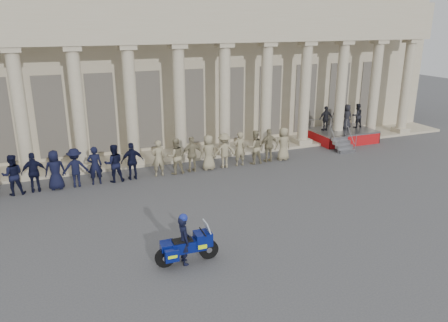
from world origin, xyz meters
TOP-DOWN VIEW (x-y plane):
  - ground at (0.00, 0.00)m, footprint 90.00×90.00m
  - building at (-0.00, 14.74)m, footprint 40.00×12.50m
  - officer_rank at (-3.98, 5.90)m, footprint 21.55×0.70m
  - reviewing_stand at (12.05, 7.94)m, footprint 3.79×3.75m
  - motorcycle at (-1.62, -2.49)m, footprint 2.09×0.86m
  - rider at (-1.73, -2.49)m, footprint 0.40×0.60m

SIDE VIEW (x-z plane):
  - ground at x=0.00m, z-range 0.00..0.00m
  - motorcycle at x=-1.62m, z-range -0.09..1.25m
  - rider at x=-1.73m, z-range 0.00..1.72m
  - officer_rank at x=-3.98m, z-range 0.00..1.85m
  - reviewing_stand at x=12.05m, z-range -0.01..2.32m
  - building at x=0.00m, z-range 0.02..9.02m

